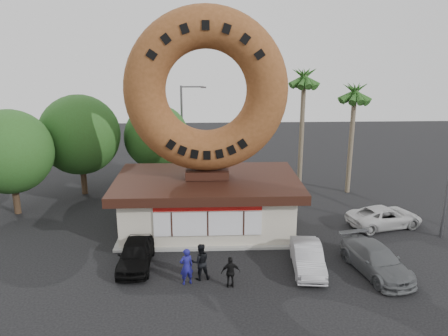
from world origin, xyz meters
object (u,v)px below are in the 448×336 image
car_silver (307,257)px  car_grey (376,260)px  person_center (200,262)px  donut_shop (207,201)px  person_right (231,272)px  car_black (136,254)px  giant_donut (206,91)px  person_left (186,266)px  street_lamp (184,129)px  car_white (385,217)px

car_silver → car_grey: (3.39, -0.45, 0.02)m
person_center → car_silver: size_ratio=0.46×
donut_shop → person_right: donut_shop is taller
person_right → car_black: bearing=-30.2°
giant_donut → car_silver: giant_donut is taller
donut_shop → person_center: (-0.39, -6.28, -0.84)m
car_black → car_silver: size_ratio=1.01×
car_grey → donut_shop: bearing=132.3°
donut_shop → giant_donut: size_ratio=1.17×
person_left → person_right: bearing=147.8°
giant_donut → donut_shop: bearing=-90.0°
person_left → car_black: (-2.70, 1.88, -0.22)m
giant_donut → car_silver: bearing=-47.8°
person_center → car_black: (-3.37, 1.44, -0.23)m
car_silver → person_left: bearing=-164.5°
giant_donut → person_right: (1.05, -7.10, -7.80)m
street_lamp → person_right: 17.74m
car_black → car_grey: (12.20, -1.18, -0.01)m
giant_donut → person_right: giant_donut is taller
car_grey → car_white: size_ratio=1.01×
street_lamp → car_white: size_ratio=1.69×
giant_donut → person_center: (-0.39, -6.30, -7.65)m
street_lamp → person_left: bearing=-87.2°
street_lamp → person_right: size_ratio=5.14×
street_lamp → car_black: street_lamp is taller
person_center → car_black: size_ratio=0.45×
person_left → car_grey: size_ratio=0.39×
street_lamp → car_silver: street_lamp is taller
donut_shop → car_grey: (8.45, -6.01, -1.07)m
person_center → car_grey: (8.83, 0.27, -0.23)m
person_center → car_silver: bearing=177.2°
person_right → car_silver: (4.01, 1.52, -0.11)m
giant_donut → street_lamp: 10.96m
car_silver → car_grey: car_grey is taller
car_silver → donut_shop: bearing=137.1°
person_center → car_grey: 8.84m
donut_shop → car_white: (11.19, -0.30, -1.11)m
car_grey → person_right: bearing=176.0°
person_center → person_right: (1.43, -0.81, -0.15)m
street_lamp → person_center: 16.74m
car_grey → car_silver: bearing=160.2°
person_center → person_right: bearing=140.4°
giant_donut → person_left: bearing=-98.9°
person_left → car_white: 13.82m
giant_donut → car_grey: size_ratio=2.00×
car_silver → giant_donut: bearing=137.0°
person_right → car_black: (-4.80, 2.25, -0.08)m
donut_shop → person_right: (1.05, -7.09, -0.99)m
person_left → car_white: bearing=-174.4°
car_silver → car_white: (6.13, 5.27, -0.01)m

